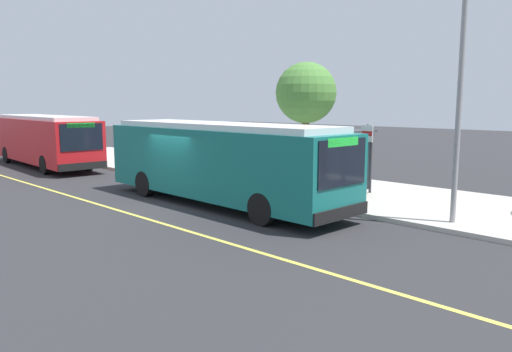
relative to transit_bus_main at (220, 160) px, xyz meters
name	(u,v)px	position (x,y,z in m)	size (l,w,h in m)	color
ground_plane	(177,203)	(-1.31, -1.01, -1.62)	(120.00, 120.00, 0.00)	#2B2B2D
sidewalk_curb	(285,183)	(-1.31, 4.99, -1.54)	(44.00, 6.40, 0.15)	#B7B2A8
lane_stripe_center	(123,212)	(-1.31, -3.21, -1.61)	(36.00, 0.14, 0.01)	#E0D64C
transit_bus_main	(220,160)	(0.00, 0.00, 0.00)	(10.92, 2.75, 2.95)	#146B66
transit_bus_second	(44,139)	(-15.57, -0.08, 0.00)	(11.23, 3.17, 2.95)	red
bus_shelter	(333,146)	(1.53, 4.70, 0.30)	(2.90, 1.60, 2.48)	#333338
waiting_bench	(334,179)	(1.74, 4.52, -0.98)	(1.60, 0.48, 0.95)	brown
route_sign_post	(367,154)	(4.41, 2.69, 0.34)	(0.44, 0.08, 2.80)	#333338
pedestrian_commuter	(267,167)	(-0.22, 2.71, -0.50)	(0.24, 0.40, 1.69)	#282D47
street_tree_upstreet	(306,94)	(-2.01, 7.27, 2.50)	(2.95, 2.95, 5.48)	brown
utility_pole	(459,114)	(7.45, 2.66, 1.73)	(0.16, 0.16, 6.40)	gray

